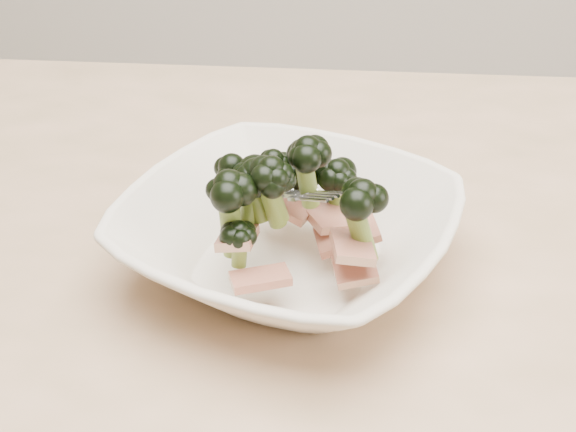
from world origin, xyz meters
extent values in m
cube|color=tan|center=(0.00, 0.00, 0.73)|extent=(1.20, 0.80, 0.04)
imported|color=beige|center=(-0.04, -0.02, 0.78)|extent=(0.34, 0.34, 0.06)
cylinder|color=#5C7025|center=(0.02, -0.05, 0.81)|extent=(0.03, 0.02, 0.06)
ellipsoid|color=black|center=(0.02, -0.05, 0.84)|extent=(0.04, 0.04, 0.03)
cylinder|color=#5C7025|center=(-0.07, -0.03, 0.82)|extent=(0.02, 0.02, 0.04)
ellipsoid|color=black|center=(-0.07, -0.03, 0.84)|extent=(0.03, 0.03, 0.03)
cylinder|color=#5C7025|center=(0.00, 0.03, 0.79)|extent=(0.02, 0.02, 0.04)
ellipsoid|color=black|center=(0.00, 0.03, 0.81)|extent=(0.04, 0.04, 0.03)
cylinder|color=#5C7025|center=(-0.09, -0.01, 0.81)|extent=(0.02, 0.02, 0.05)
ellipsoid|color=black|center=(-0.09, -0.01, 0.84)|extent=(0.04, 0.04, 0.03)
cylinder|color=#5C7025|center=(-0.05, -0.04, 0.82)|extent=(0.02, 0.02, 0.05)
ellipsoid|color=black|center=(-0.05, -0.04, 0.85)|extent=(0.04, 0.04, 0.03)
cylinder|color=#5C7025|center=(-0.03, 0.03, 0.79)|extent=(0.02, 0.02, 0.03)
ellipsoid|color=black|center=(-0.03, 0.03, 0.81)|extent=(0.04, 0.04, 0.03)
cylinder|color=#5C7025|center=(-0.03, -0.02, 0.83)|extent=(0.02, 0.02, 0.05)
ellipsoid|color=black|center=(-0.03, -0.02, 0.86)|extent=(0.04, 0.04, 0.03)
cylinder|color=#5C7025|center=(-0.08, -0.06, 0.81)|extent=(0.02, 0.02, 0.05)
ellipsoid|color=black|center=(-0.08, -0.06, 0.85)|extent=(0.04, 0.04, 0.03)
cylinder|color=#5C7025|center=(-0.07, -0.07, 0.80)|extent=(0.01, 0.02, 0.03)
ellipsoid|color=black|center=(-0.07, -0.07, 0.81)|extent=(0.03, 0.03, 0.02)
cylinder|color=#5C7025|center=(-0.03, 0.01, 0.82)|extent=(0.02, 0.02, 0.04)
ellipsoid|color=black|center=(-0.03, 0.01, 0.84)|extent=(0.03, 0.03, 0.03)
cylinder|color=#5C7025|center=(-0.05, 0.01, 0.82)|extent=(0.02, 0.02, 0.03)
ellipsoid|color=black|center=(-0.05, 0.01, 0.83)|extent=(0.03, 0.03, 0.02)
cylinder|color=#5C7025|center=(-0.05, -0.04, 0.82)|extent=(0.02, 0.02, 0.04)
ellipsoid|color=black|center=(-0.05, -0.04, 0.85)|extent=(0.04, 0.04, 0.03)
cylinder|color=#5C7025|center=(-0.06, -0.03, 0.82)|extent=(0.03, 0.02, 0.04)
ellipsoid|color=black|center=(-0.06, -0.03, 0.84)|extent=(0.04, 0.04, 0.03)
cylinder|color=#5C7025|center=(-0.05, 0.04, 0.79)|extent=(0.02, 0.02, 0.04)
ellipsoid|color=black|center=(-0.05, 0.04, 0.81)|extent=(0.03, 0.03, 0.03)
cube|color=maroon|center=(-0.06, -0.08, 0.78)|extent=(0.05, 0.04, 0.01)
cube|color=maroon|center=(-0.05, 0.01, 0.79)|extent=(0.06, 0.05, 0.02)
cube|color=maroon|center=(-0.08, -0.06, 0.80)|extent=(0.03, 0.04, 0.02)
cube|color=maroon|center=(-0.01, 0.01, 0.78)|extent=(0.05, 0.06, 0.01)
cube|color=maroon|center=(0.01, -0.06, 0.80)|extent=(0.04, 0.05, 0.02)
cube|color=maroon|center=(0.01, -0.02, 0.78)|extent=(0.06, 0.04, 0.02)
cube|color=maroon|center=(0.01, -0.06, 0.78)|extent=(0.04, 0.04, 0.02)
camera|label=1|loc=(0.00, -0.55, 1.14)|focal=50.00mm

